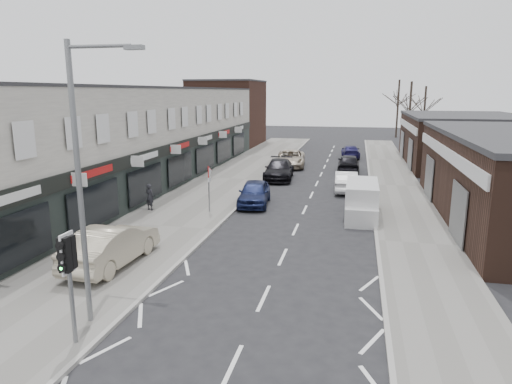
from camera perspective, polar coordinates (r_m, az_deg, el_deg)
The scene contains 21 objects.
ground at distance 13.97m, azimuth -0.75°, elevation -16.57°, with size 160.00×160.00×0.00m, color black.
pavement_left at distance 35.85m, azimuth -3.19°, elevation 1.62°, with size 5.50×64.00×0.12m, color slate.
pavement_right at distance 34.67m, azimuth 17.12°, elevation 0.71°, with size 3.50×64.00×0.12m, color slate.
shop_terrace_left at distance 35.52m, azimuth -15.00°, elevation 6.81°, with size 8.00×41.00×7.10m, color beige.
brick_block_far at distance 59.25m, azimuth -3.54°, elevation 9.73°, with size 8.00×10.00×8.00m, color #41251C.
right_unit_far at distance 47.12m, azimuth 24.44°, elevation 5.82°, with size 10.00×16.00×4.50m, color #382219.
tree_far_a at distance 60.59m, azimuth 18.37°, elevation 5.39°, with size 3.60×3.60×8.00m, color #382D26, non-canonical shape.
tree_far_b at distance 66.80m, azimuth 20.02°, elevation 5.87°, with size 3.60×3.60×7.50m, color #382D26, non-canonical shape.
tree_far_c at distance 72.43m, azimuth 17.07°, elevation 6.53°, with size 3.60×3.60×8.50m, color #382D26, non-canonical shape.
traffic_light at distance 12.99m, azimuth -22.44°, elevation -8.17°, with size 0.28×0.60×3.10m.
street_lamp at distance 13.47m, azimuth -20.73°, elevation 2.42°, with size 2.23×0.22×8.00m.
warning_sign at distance 25.60m, azimuth -5.86°, elevation 2.08°, with size 0.12×0.80×2.70m.
white_van at distance 25.84m, azimuth 13.07°, elevation -1.06°, with size 1.73×4.84×1.88m.
sedan_on_pavement at distance 18.79m, azimuth -17.58°, elevation -6.34°, with size 1.68×4.83×1.59m, color #B3A98F.
pedestrian at distance 26.77m, azimuth -13.14°, elevation -0.60°, with size 0.56×0.37×1.53m, color black.
parked_car_left_a at distance 27.76m, azimuth -0.22°, elevation -0.11°, with size 1.75×4.36×1.48m, color #161F47.
parked_car_left_b at distance 35.99m, azimuth 2.89°, elevation 2.82°, with size 2.16×5.30×1.54m, color black.
parked_car_left_c at distance 42.12m, azimuth 4.34°, elevation 4.20°, with size 2.53×5.49×1.52m, color #B7A892.
parked_car_right_a at distance 32.16m, azimuth 11.19°, elevation 1.32°, with size 1.50×4.29×1.41m, color silver.
parked_car_right_b at distance 40.09m, azimuth 11.51°, elevation 3.58°, with size 1.82×4.53×1.54m, color black.
parked_car_right_c at distance 48.91m, azimuth 11.74°, elevation 4.98°, with size 1.80×4.43×1.29m, color #191646.
Camera 1 is at (2.82, -11.89, 6.78)m, focal length 32.00 mm.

